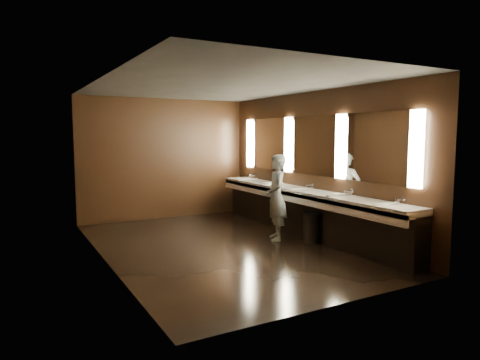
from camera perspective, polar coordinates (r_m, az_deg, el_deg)
floor at (r=7.65m, az=-2.34°, el=-8.79°), size 6.00×6.00×0.00m
ceiling at (r=7.45m, az=-2.44°, el=12.53°), size 4.00×6.00×0.02m
wall_back at (r=10.18m, az=-10.00°, el=2.80°), size 4.00×0.02×2.80m
wall_front at (r=4.94m, az=13.45°, el=-0.59°), size 4.00×0.02×2.80m
wall_left at (r=6.76m, az=-17.71°, el=1.03°), size 0.02×6.00×2.80m
wall_right at (r=8.50m, az=9.75°, el=2.19°), size 0.02×6.00×2.80m
sink_counter at (r=8.48m, az=8.55°, el=-3.96°), size 0.55×5.40×1.01m
mirror_band at (r=8.48m, az=9.69°, el=4.55°), size 0.06×5.03×1.15m
person at (r=8.00m, az=4.89°, el=-2.31°), size 0.58×0.69×1.60m
trash_bin at (r=7.97m, az=9.70°, el=-6.23°), size 0.38×0.38×0.55m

